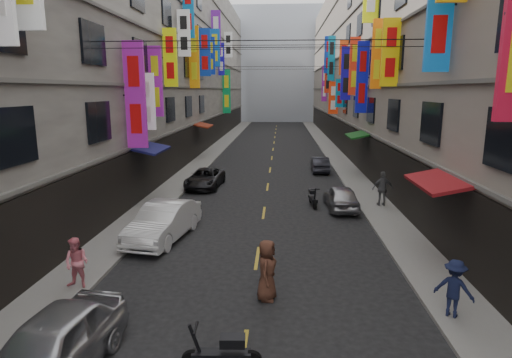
# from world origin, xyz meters

# --- Properties ---
(sidewalk_left) EXTENTS (2.00, 90.00, 0.12)m
(sidewalk_left) POSITION_xyz_m (-6.00, 42.00, 0.06)
(sidewalk_left) COLOR slate
(sidewalk_left) RESTS_ON ground
(sidewalk_right) EXTENTS (2.00, 90.00, 0.12)m
(sidewalk_right) POSITION_xyz_m (6.00, 42.00, 0.06)
(sidewalk_right) COLOR slate
(sidewalk_right) RESTS_ON ground
(building_row_left) EXTENTS (10.14, 90.00, 19.00)m
(building_row_left) POSITION_xyz_m (-11.99, 42.00, 9.49)
(building_row_left) COLOR gray
(building_row_left) RESTS_ON ground
(building_row_right) EXTENTS (10.14, 90.00, 19.00)m
(building_row_right) POSITION_xyz_m (11.99, 42.00, 9.49)
(building_row_right) COLOR gray
(building_row_right) RESTS_ON ground
(haze_block) EXTENTS (18.00, 8.00, 22.00)m
(haze_block) POSITION_xyz_m (0.00, 92.00, 11.00)
(haze_block) COLOR #AAB1BD
(haze_block) RESTS_ON ground
(shop_signage) EXTENTS (14.00, 55.00, 11.79)m
(shop_signage) POSITION_xyz_m (-0.27, 34.98, 9.13)
(shop_signage) COLOR #0F49B1
(shop_signage) RESTS_ON ground
(street_awnings) EXTENTS (13.99, 35.20, 0.41)m
(street_awnings) POSITION_xyz_m (-1.26, 26.00, 3.00)
(street_awnings) COLOR #165425
(street_awnings) RESTS_ON ground
(overhead_cables) EXTENTS (14.00, 38.04, 1.24)m
(overhead_cables) POSITION_xyz_m (0.00, 30.00, 8.80)
(overhead_cables) COLOR black
(overhead_cables) RESTS_ON ground
(lane_markings) EXTENTS (0.12, 80.20, 0.01)m
(lane_markings) POSITION_xyz_m (0.00, 39.00, 0.00)
(lane_markings) COLOR gold
(lane_markings) RESTS_ON ground
(scooter_crossing) EXTENTS (1.80, 0.50, 1.14)m
(scooter_crossing) POSITION_xyz_m (-0.39, 11.40, 0.44)
(scooter_crossing) COLOR black
(scooter_crossing) RESTS_ON ground
(scooter_far_right) EXTENTS (0.52, 1.80, 1.14)m
(scooter_far_right) POSITION_xyz_m (2.58, 25.52, 0.44)
(scooter_far_right) COLOR black
(scooter_far_right) RESTS_ON ground
(car_left_near) EXTENTS (2.24, 4.51, 1.48)m
(car_left_near) POSITION_xyz_m (-4.00, 10.90, 0.74)
(car_left_near) COLOR silver
(car_left_near) RESTS_ON ground
(car_left_mid) EXTENTS (2.37, 4.88, 1.54)m
(car_left_mid) POSITION_xyz_m (-4.00, 19.80, 0.77)
(car_left_mid) COLOR white
(car_left_mid) RESTS_ON ground
(car_left_far) EXTENTS (2.22, 4.40, 1.19)m
(car_left_far) POSITION_xyz_m (-4.00, 29.60, 0.60)
(car_left_far) COLOR black
(car_left_far) RESTS_ON ground
(car_right_mid) EXTENTS (1.65, 3.81, 1.28)m
(car_right_mid) POSITION_xyz_m (4.00, 24.96, 0.64)
(car_right_mid) COLOR #A2A1A6
(car_right_mid) RESTS_ON ground
(car_right_far) EXTENTS (1.24, 3.54, 1.17)m
(car_right_far) POSITION_xyz_m (3.82, 35.46, 0.58)
(car_right_far) COLOR #292A32
(car_right_far) RESTS_ON ground
(pedestrian_lfar) EXTENTS (0.83, 0.62, 1.59)m
(pedestrian_lfar) POSITION_xyz_m (-5.40, 15.03, 0.92)
(pedestrian_lfar) COLOR pink
(pedestrian_lfar) RESTS_ON sidewalk_left
(pedestrian_rnear) EXTENTS (1.16, 1.01, 1.60)m
(pedestrian_rnear) POSITION_xyz_m (5.52, 13.95, 0.92)
(pedestrian_rnear) COLOR #141938
(pedestrian_rnear) RESTS_ON sidewalk_right
(pedestrian_rfar) EXTENTS (1.12, 0.70, 1.84)m
(pedestrian_rfar) POSITION_xyz_m (6.22, 25.35, 1.04)
(pedestrian_rfar) COLOR #5B5B5E
(pedestrian_rfar) RESTS_ON sidewalk_right
(pedestrian_crossing) EXTENTS (0.75, 0.99, 1.85)m
(pedestrian_crossing) POSITION_xyz_m (0.46, 14.81, 0.93)
(pedestrian_crossing) COLOR #542F21
(pedestrian_crossing) RESTS_ON ground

